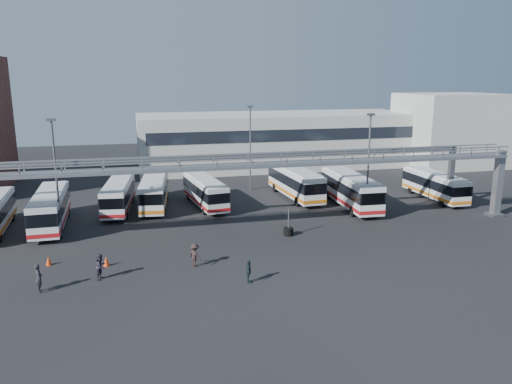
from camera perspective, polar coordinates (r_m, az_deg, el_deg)
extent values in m
plane|color=black|center=(39.44, 1.03, -7.02)|extent=(140.00, 140.00, 0.00)
cube|color=gray|center=(54.42, 25.91, 0.89)|extent=(0.70, 0.70, 6.60)
cube|color=#4C4F54|center=(55.11, 25.58, -2.33)|extent=(1.40, 1.40, 0.25)
cube|color=gray|center=(42.54, -0.67, 2.99)|extent=(50.00, 1.80, 0.22)
cube|color=gray|center=(41.57, -0.41, 4.08)|extent=(50.00, 0.10, 0.10)
cube|color=gray|center=(43.21, -0.93, 4.42)|extent=(50.00, 0.10, 0.10)
cube|color=#4C4F54|center=(46.36, -1.80, 4.08)|extent=(45.00, 0.50, 0.35)
cube|color=#9E9E99|center=(77.46, 2.42, 5.99)|extent=(42.00, 14.00, 8.00)
cube|color=#B2B2AD|center=(83.19, 21.24, 6.65)|extent=(14.00, 12.00, 11.00)
cylinder|color=#4C4F54|center=(45.08, -21.82, 1.20)|extent=(0.18, 0.18, 10.00)
cube|color=#4C4F54|center=(44.39, -22.38, 7.65)|extent=(0.70, 0.35, 0.22)
cylinder|color=#4C4F54|center=(48.66, 12.69, 2.64)|extent=(0.18, 0.18, 10.00)
cube|color=#4C4F54|center=(48.03, 12.99, 8.63)|extent=(0.70, 0.35, 0.22)
cylinder|color=#4C4F54|center=(59.96, -0.66, 4.88)|extent=(0.18, 0.18, 10.00)
cube|color=#4C4F54|center=(59.45, -0.67, 9.75)|extent=(0.70, 0.35, 0.22)
cylinder|color=black|center=(53.24, -26.06, -2.51)|extent=(0.33, 0.95, 0.94)
cube|color=silver|center=(49.29, -22.47, -1.72)|extent=(2.77, 10.97, 2.73)
cube|color=black|center=(49.21, -22.50, -1.35)|extent=(2.83, 11.03, 1.09)
cube|color=#A21317|center=(49.53, -22.37, -2.80)|extent=(2.82, 11.02, 0.35)
cube|color=silver|center=(48.96, -22.62, -0.08)|extent=(2.49, 9.87, 0.16)
cylinder|color=black|center=(46.46, -24.19, -4.43)|extent=(0.32, 1.00, 0.99)
cylinder|color=black|center=(46.15, -21.44, -4.29)|extent=(0.32, 1.00, 0.99)
cylinder|color=black|center=(53.11, -23.11, -2.23)|extent=(0.32, 1.00, 0.99)
cylinder|color=black|center=(52.84, -20.71, -2.09)|extent=(0.32, 1.00, 0.99)
cube|color=silver|center=(53.17, -15.44, -0.29)|extent=(3.35, 10.36, 2.54)
cube|color=black|center=(53.10, -15.46, 0.02)|extent=(3.42, 10.43, 1.02)
cube|color=#A21317|center=(53.38, -15.38, -1.23)|extent=(3.41, 10.42, 0.32)
cube|color=silver|center=(52.88, -15.53, 1.13)|extent=(3.02, 9.33, 0.15)
cylinder|color=black|center=(50.49, -16.99, -2.53)|extent=(0.37, 0.95, 0.93)
cylinder|color=black|center=(50.20, -14.65, -2.47)|extent=(0.37, 0.95, 0.93)
cylinder|color=black|center=(56.73, -16.00, -0.78)|extent=(0.37, 0.95, 0.93)
cylinder|color=black|center=(56.47, -13.92, -0.71)|extent=(0.37, 0.95, 0.93)
cube|color=silver|center=(53.75, -11.54, 0.15)|extent=(3.61, 10.87, 2.67)
cube|color=black|center=(53.68, -11.55, 0.48)|extent=(3.68, 10.94, 1.07)
cube|color=#C36312|center=(53.96, -11.49, -0.83)|extent=(3.67, 10.93, 0.34)
cube|color=silver|center=(53.45, -11.61, 1.62)|extent=(3.25, 9.78, 0.16)
cylinder|color=black|center=(50.85, -12.96, -2.15)|extent=(0.40, 1.00, 0.97)
cylinder|color=black|center=(50.67, -10.50, -2.09)|extent=(0.40, 1.00, 0.97)
cylinder|color=black|center=(57.44, -12.34, -0.38)|extent=(0.40, 1.00, 0.97)
cylinder|color=black|center=(57.28, -10.16, -0.31)|extent=(0.40, 1.00, 0.97)
cube|color=silver|center=(53.31, -5.85, 0.11)|extent=(3.58, 10.16, 2.49)
cube|color=black|center=(53.24, -5.85, 0.42)|extent=(3.65, 10.23, 0.99)
cube|color=#A21317|center=(53.51, -5.82, -0.81)|extent=(3.64, 10.22, 0.32)
cube|color=silver|center=(53.03, -5.88, 1.50)|extent=(3.22, 9.15, 0.14)
cylinder|color=black|center=(50.36, -5.93, -2.07)|extent=(0.39, 0.93, 0.90)
cylinder|color=black|center=(50.92, -3.74, -1.86)|extent=(0.39, 0.93, 0.90)
cylinder|color=black|center=(56.33, -7.69, -0.49)|extent=(0.39, 0.93, 0.90)
cylinder|color=black|center=(56.83, -5.72, -0.31)|extent=(0.39, 0.93, 0.90)
cube|color=silver|center=(56.80, 4.51, 1.17)|extent=(3.22, 11.37, 2.81)
cube|color=black|center=(56.73, 4.51, 1.49)|extent=(3.29, 11.44, 1.12)
cube|color=#C36312|center=(57.01, 4.49, 0.19)|extent=(3.28, 11.42, 0.36)
cube|color=silver|center=(56.51, 4.53, 2.64)|extent=(2.90, 10.23, 0.16)
cylinder|color=black|center=(53.43, 4.75, -1.09)|extent=(0.37, 1.04, 1.02)
cylinder|color=black|center=(54.32, 7.02, -0.91)|extent=(0.37, 1.04, 1.02)
cylinder|color=black|center=(59.98, 2.19, 0.51)|extent=(0.37, 1.04, 1.02)
cylinder|color=black|center=(60.77, 4.25, 0.65)|extent=(0.37, 1.04, 1.02)
cube|color=silver|center=(53.62, 10.76, 0.29)|extent=(3.12, 11.50, 2.85)
cube|color=black|center=(53.55, 10.77, 0.64)|extent=(3.18, 11.56, 1.14)
cube|color=#A21317|center=(53.85, 10.71, -0.76)|extent=(3.17, 11.55, 0.36)
cube|color=silver|center=(53.31, 10.83, 1.87)|extent=(2.81, 10.35, 0.17)
cylinder|color=black|center=(50.24, 10.98, -2.20)|extent=(0.36, 1.05, 1.04)
cylinder|color=black|center=(51.16, 13.42, -2.05)|extent=(0.36, 1.05, 1.04)
cylinder|color=black|center=(56.84, 8.25, -0.31)|extent=(0.36, 1.05, 1.04)
cylinder|color=black|center=(57.65, 10.45, -0.21)|extent=(0.36, 1.05, 1.04)
cube|color=silver|center=(59.56, 19.74, 0.78)|extent=(2.30, 9.98, 2.49)
cube|color=black|center=(59.50, 19.76, 1.06)|extent=(2.36, 10.04, 1.00)
cube|color=#C36312|center=(59.74, 19.68, -0.05)|extent=(2.35, 10.03, 0.32)
cube|color=silver|center=(59.31, 19.84, 2.02)|extent=(2.07, 8.98, 0.15)
cylinder|color=black|center=(56.69, 20.54, -1.13)|extent=(0.27, 0.91, 0.91)
cylinder|color=black|center=(57.84, 22.21, -1.00)|extent=(0.27, 0.91, 0.91)
cylinder|color=black|center=(61.90, 17.27, 0.27)|extent=(0.27, 0.91, 0.91)
cylinder|color=black|center=(62.96, 18.86, 0.36)|extent=(0.27, 0.91, 0.91)
imported|color=black|center=(35.28, -23.58, -9.00)|extent=(0.61, 0.78, 1.90)
imported|color=#272331|center=(35.99, -17.30, -8.13)|extent=(1.02, 1.09, 1.79)
imported|color=black|center=(36.84, -6.99, -7.17)|extent=(1.14, 1.28, 1.72)
imported|color=black|center=(33.83, -0.85, -9.08)|extent=(0.56, 0.99, 1.58)
cone|color=red|center=(38.41, -16.74, -7.58)|extent=(0.50, 0.50, 0.73)
cone|color=red|center=(39.99, -22.63, -7.26)|extent=(0.51, 0.51, 0.68)
cylinder|color=black|center=(43.77, 3.73, -4.82)|extent=(0.87, 0.87, 0.21)
cylinder|color=black|center=(43.70, 3.73, -4.53)|extent=(0.87, 0.87, 0.21)
cylinder|color=black|center=(43.63, 3.73, -4.25)|extent=(0.87, 0.87, 0.21)
cylinder|color=#4C4F54|center=(43.44, 3.75, -3.41)|extent=(0.12, 0.12, 2.48)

